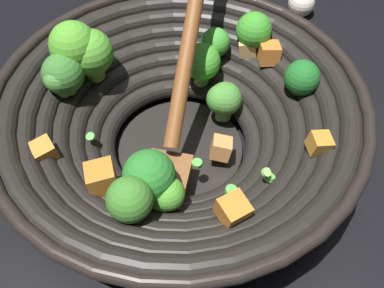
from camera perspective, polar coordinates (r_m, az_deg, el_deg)
name	(u,v)px	position (r m, az deg, el deg)	size (l,w,h in m)	color
ground_plane	(181,151)	(0.56, -1.53, -0.99)	(4.00, 4.00, 0.00)	black
wok	(178,116)	(0.50, -1.92, 3.82)	(0.43, 0.45, 0.23)	black
garlic_bulb	(301,3)	(0.77, 14.45, 17.80)	(0.04, 0.04, 0.04)	silver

